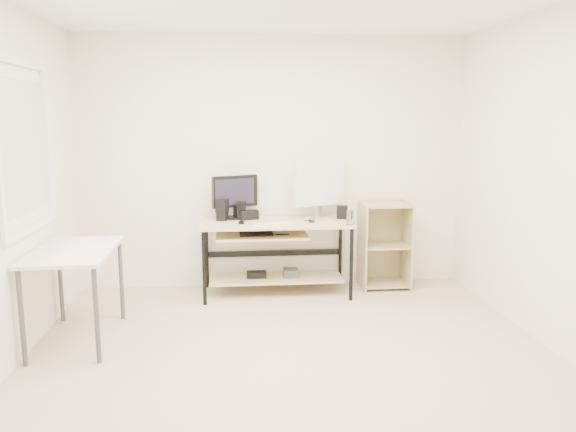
# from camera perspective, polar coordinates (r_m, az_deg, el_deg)

# --- Properties ---
(room) EXTENTS (4.01, 4.01, 2.62)m
(room) POSITION_cam_1_polar(r_m,az_deg,el_deg) (3.92, -1.43, 3.31)
(room) COLOR #C4B597
(room) RESTS_ON ground
(desk) EXTENTS (1.50, 0.65, 0.75)m
(desk) POSITION_cam_1_polar(r_m,az_deg,el_deg) (5.65, -1.46, -2.64)
(desk) COLOR #D5C087
(desk) RESTS_ON ground
(side_table) EXTENTS (0.60, 1.00, 0.75)m
(side_table) POSITION_cam_1_polar(r_m,az_deg,el_deg) (4.74, -20.90, -4.12)
(side_table) COLOR white
(side_table) RESTS_ON ground
(shelf_unit) EXTENTS (0.50, 0.40, 0.90)m
(shelf_unit) POSITION_cam_1_polar(r_m,az_deg,el_deg) (6.02, 9.68, -2.83)
(shelf_unit) COLOR tan
(shelf_unit) RESTS_ON ground
(black_monitor) EXTENTS (0.46, 0.24, 0.44)m
(black_monitor) POSITION_cam_1_polar(r_m,az_deg,el_deg) (5.73, -5.41, 2.23)
(black_monitor) COLOR black
(black_monitor) RESTS_ON desk
(white_imac) EXTENTS (0.55, 0.27, 0.61)m
(white_imac) POSITION_cam_1_polar(r_m,az_deg,el_deg) (5.74, 3.17, 3.27)
(white_imac) COLOR silver
(white_imac) RESTS_ON desk
(keyboard) EXTENTS (0.43, 0.23, 0.01)m
(keyboard) POSITION_cam_1_polar(r_m,az_deg,el_deg) (5.41, -1.60, -0.82)
(keyboard) COLOR white
(keyboard) RESTS_ON desk
(mouse) EXTENTS (0.11, 0.14, 0.04)m
(mouse) POSITION_cam_1_polar(r_m,az_deg,el_deg) (5.64, 2.07, -0.25)
(mouse) COLOR #A9A9AE
(mouse) RESTS_ON desk
(center_speaker) EXTENTS (0.21, 0.15, 0.09)m
(center_speaker) POSITION_cam_1_polar(r_m,az_deg,el_deg) (5.70, -4.00, 0.11)
(center_speaker) COLOR black
(center_speaker) RESTS_ON desk
(speaker_left) EXTENTS (0.14, 0.14, 0.22)m
(speaker_left) POSITION_cam_1_polar(r_m,az_deg,el_deg) (5.66, -6.70, 0.68)
(speaker_left) COLOR black
(speaker_left) RESTS_ON desk
(speaker_right) EXTENTS (0.13, 0.13, 0.13)m
(speaker_right) POSITION_cam_1_polar(r_m,az_deg,el_deg) (5.77, 5.52, 0.40)
(speaker_right) COLOR black
(speaker_right) RESTS_ON desk
(audio_controller) EXTENTS (0.10, 0.07, 0.18)m
(audio_controller) POSITION_cam_1_polar(r_m,az_deg,el_deg) (5.69, -4.74, 0.54)
(audio_controller) COLOR black
(audio_controller) RESTS_ON desk
(volume_puck) EXTENTS (0.07, 0.07, 0.02)m
(volume_puck) POSITION_cam_1_polar(r_m,az_deg,el_deg) (5.47, -4.76, -0.68)
(volume_puck) COLOR black
(volume_puck) RESTS_ON desk
(smartphone) EXTENTS (0.08, 0.11, 0.01)m
(smartphone) POSITION_cam_1_polar(r_m,az_deg,el_deg) (5.57, 2.46, -0.55)
(smartphone) COLOR black
(smartphone) RESTS_ON desk
(coaster) EXTENTS (0.10, 0.10, 0.01)m
(coaster) POSITION_cam_1_polar(r_m,az_deg,el_deg) (5.44, 6.34, -0.88)
(coaster) COLOR olive
(coaster) RESTS_ON desk
(drinking_glass) EXTENTS (0.08, 0.08, 0.14)m
(drinking_glass) POSITION_cam_1_polar(r_m,az_deg,el_deg) (5.42, 6.35, -0.12)
(drinking_glass) COLOR white
(drinking_glass) RESTS_ON coaster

